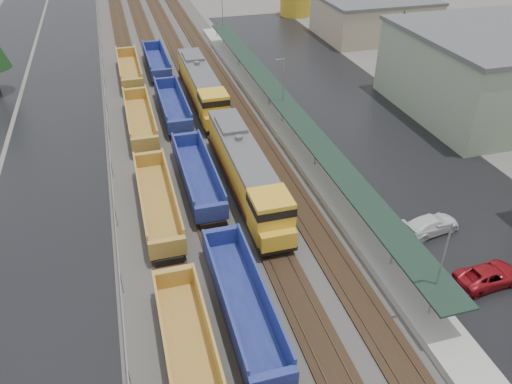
% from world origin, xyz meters
% --- Properties ---
extents(ballast_strip, '(20.00, 160.00, 0.08)m').
position_xyz_m(ballast_strip, '(0.00, 60.00, 0.04)').
color(ballast_strip, '#302D2B').
rests_on(ballast_strip, ground).
extents(trackbed, '(14.60, 160.00, 0.22)m').
position_xyz_m(trackbed, '(-0.00, 60.00, 0.16)').
color(trackbed, black).
rests_on(trackbed, ground).
extents(west_parking_lot, '(10.00, 160.00, 0.02)m').
position_xyz_m(west_parking_lot, '(-15.00, 60.00, 0.01)').
color(west_parking_lot, black).
rests_on(west_parking_lot, ground).
extents(east_commuter_lot, '(16.00, 100.00, 0.02)m').
position_xyz_m(east_commuter_lot, '(19.00, 50.00, 0.01)').
color(east_commuter_lot, black).
rests_on(east_commuter_lot, ground).
extents(station_platform, '(3.00, 80.00, 8.00)m').
position_xyz_m(station_platform, '(9.50, 50.01, 0.73)').
color(station_platform, '#9E9B93').
rests_on(station_platform, ground).
extents(chainlink_fence, '(0.08, 160.04, 2.02)m').
position_xyz_m(chainlink_fence, '(-9.50, 58.44, 1.61)').
color(chainlink_fence, gray).
rests_on(chainlink_fence, ground).
extents(tree_east, '(4.40, 4.40, 10.00)m').
position_xyz_m(tree_east, '(28.00, 58.00, 6.47)').
color(tree_east, '#332316').
rests_on(tree_east, ground).
extents(locomotive_lead, '(3.04, 20.00, 4.53)m').
position_xyz_m(locomotive_lead, '(2.00, 37.55, 2.41)').
color(locomotive_lead, black).
rests_on(locomotive_lead, ground).
extents(locomotive_trail, '(3.04, 20.00, 4.53)m').
position_xyz_m(locomotive_trail, '(2.00, 58.55, 2.41)').
color(locomotive_trail, black).
rests_on(locomotive_trail, ground).
extents(well_string_yellow, '(2.82, 98.48, 2.50)m').
position_xyz_m(well_string_yellow, '(-6.00, 28.47, 1.22)').
color(well_string_yellow, '#A4852D').
rests_on(well_string_yellow, ground).
extents(well_string_blue, '(2.80, 95.94, 2.49)m').
position_xyz_m(well_string_blue, '(-2.00, 31.91, 1.22)').
color(well_string_blue, navy).
rests_on(well_string_blue, ground).
extents(parked_car_east_b, '(2.61, 5.09, 1.37)m').
position_xyz_m(parked_car_east_b, '(15.57, 21.92, 0.69)').
color(parked_car_east_b, maroon).
rests_on(parked_car_east_b, ground).
extents(parked_car_east_c, '(2.75, 5.20, 1.44)m').
position_xyz_m(parked_car_east_c, '(14.93, 28.29, 0.72)').
color(parked_car_east_c, white).
rests_on(parked_car_east_c, ground).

